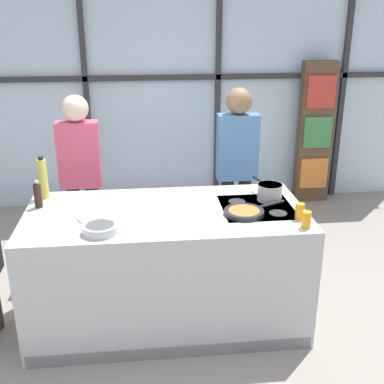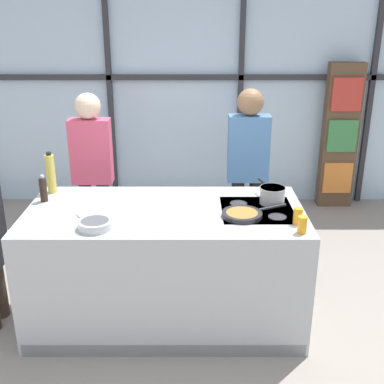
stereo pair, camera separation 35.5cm
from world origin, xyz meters
name	(u,v)px [view 1 (the left image)]	position (x,y,z in m)	size (l,w,h in m)	color
ground_plane	(168,317)	(0.00, 0.00, 0.00)	(18.00, 18.00, 0.00)	gray
back_window_wall	(153,89)	(0.00, 2.52, 1.40)	(6.40, 0.10, 2.80)	silver
bookshelf	(315,133)	(1.95, 2.33, 0.86)	(0.40, 0.19, 1.72)	brown
demo_island	(167,266)	(0.00, 0.00, 0.46)	(2.03, 0.97, 0.91)	#B7BABF
spectator_far_left	(80,171)	(-0.70, 0.90, 0.94)	(0.36, 0.23, 1.61)	#232838
spectator_center_left	(237,163)	(0.70, 0.90, 0.97)	(0.36, 0.23, 1.65)	black
frying_pan	(245,212)	(0.56, -0.12, 0.93)	(0.48, 0.31, 0.04)	#232326
saucepan	(269,192)	(0.80, 0.13, 0.98)	(0.19, 0.35, 0.13)	silver
white_plate	(96,216)	(-0.49, -0.06, 0.92)	(0.26, 0.26, 0.01)	white
mixing_bowl	(100,228)	(-0.45, -0.32, 0.95)	(0.23, 0.23, 0.06)	silver
oil_bottle	(43,178)	(-0.91, 0.36, 1.07)	(0.07, 0.07, 0.33)	#E0CC4C
pepper_grinder	(38,195)	(-0.92, 0.17, 1.01)	(0.06, 0.06, 0.21)	#332319
juice_glass_near	(306,220)	(0.91, -0.39, 0.97)	(0.06, 0.06, 0.12)	orange
juice_glass_far	(300,211)	(0.91, -0.25, 0.97)	(0.06, 0.06, 0.12)	orange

